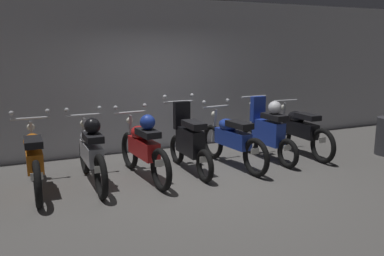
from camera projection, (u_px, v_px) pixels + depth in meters
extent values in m
plane|color=#565451|center=(200.00, 179.00, 6.55)|extent=(80.00, 80.00, 0.00)
cube|color=#ADADB2|center=(152.00, 75.00, 8.30)|extent=(16.00, 0.30, 3.06)
torus|color=black|center=(33.00, 159.00, 6.48)|extent=(0.10, 0.65, 0.65)
torus|color=black|center=(38.00, 184.00, 5.32)|extent=(0.10, 0.65, 0.65)
cube|color=orange|center=(34.00, 158.00, 5.86)|extent=(0.24, 0.84, 0.28)
ellipsoid|color=orange|center=(33.00, 141.00, 5.96)|extent=(0.27, 0.45, 0.22)
cube|color=black|center=(33.00, 142.00, 5.64)|extent=(0.25, 0.52, 0.10)
cylinder|color=#B7BABF|center=(30.00, 118.00, 6.25)|extent=(0.56, 0.05, 0.04)
sphere|color=#B7BABF|center=(11.00, 113.00, 6.13)|extent=(0.07, 0.07, 0.07)
sphere|color=#B7BABF|center=(47.00, 111.00, 6.34)|extent=(0.07, 0.07, 0.07)
cylinder|color=#B7BABF|center=(32.00, 141.00, 6.37)|extent=(0.06, 0.16, 0.65)
sphere|color=silver|center=(31.00, 127.00, 6.33)|extent=(0.12, 0.12, 0.12)
cube|color=white|center=(37.00, 177.00, 5.32)|extent=(0.16, 0.02, 0.10)
torus|color=black|center=(85.00, 154.00, 6.79)|extent=(0.09, 0.65, 0.65)
torus|color=black|center=(101.00, 177.00, 5.62)|extent=(0.09, 0.65, 0.65)
cube|color=#9EA0A8|center=(91.00, 153.00, 6.17)|extent=(0.22, 0.83, 0.28)
ellipsoid|color=#9EA0A8|center=(89.00, 137.00, 6.26)|extent=(0.26, 0.44, 0.22)
cube|color=black|center=(93.00, 137.00, 5.95)|extent=(0.24, 0.52, 0.10)
cylinder|color=#B7BABF|center=(84.00, 115.00, 6.56)|extent=(0.56, 0.04, 0.04)
sphere|color=#B7BABF|center=(67.00, 110.00, 6.43)|extent=(0.07, 0.07, 0.07)
sphere|color=#B7BABF|center=(99.00, 108.00, 6.64)|extent=(0.07, 0.07, 0.07)
cylinder|color=#B7BABF|center=(84.00, 137.00, 6.68)|extent=(0.06, 0.16, 0.65)
sphere|color=silver|center=(84.00, 124.00, 6.63)|extent=(0.12, 0.12, 0.12)
cube|color=white|center=(100.00, 169.00, 5.63)|extent=(0.16, 0.01, 0.10)
sphere|color=black|center=(92.00, 126.00, 5.92)|extent=(0.24, 0.24, 0.24)
torus|color=black|center=(130.00, 150.00, 7.05)|extent=(0.14, 0.66, 0.65)
torus|color=black|center=(161.00, 170.00, 5.94)|extent=(0.14, 0.66, 0.65)
cube|color=red|center=(144.00, 148.00, 6.46)|extent=(0.29, 0.85, 0.28)
ellipsoid|color=red|center=(140.00, 133.00, 6.55)|extent=(0.29, 0.46, 0.22)
cube|color=black|center=(148.00, 133.00, 6.25)|extent=(0.28, 0.54, 0.10)
cylinder|color=#B7BABF|center=(131.00, 112.00, 6.82)|extent=(0.56, 0.08, 0.04)
sphere|color=#B7BABF|center=(116.00, 108.00, 6.68)|extent=(0.07, 0.07, 0.07)
sphere|color=#B7BABF|center=(145.00, 105.00, 6.93)|extent=(0.07, 0.07, 0.07)
cylinder|color=#B7BABF|center=(130.00, 133.00, 6.94)|extent=(0.07, 0.16, 0.65)
sphere|color=silver|center=(130.00, 121.00, 6.90)|extent=(0.12, 0.12, 0.12)
cube|color=white|center=(160.00, 163.00, 5.94)|extent=(0.16, 0.02, 0.10)
sphere|color=#1E389E|center=(148.00, 122.00, 6.21)|extent=(0.24, 0.24, 0.24)
torus|color=black|center=(177.00, 149.00, 7.36)|extent=(0.09, 0.53, 0.53)
torus|color=black|center=(205.00, 166.00, 6.34)|extent=(0.09, 0.53, 0.53)
cube|color=black|center=(190.00, 142.00, 6.80)|extent=(0.22, 0.74, 0.44)
cube|color=black|center=(182.00, 115.00, 7.03)|extent=(0.28, 0.12, 0.48)
cube|color=black|center=(194.00, 125.00, 6.59)|extent=(0.24, 0.52, 0.10)
cylinder|color=#B7BABF|center=(179.00, 102.00, 7.11)|extent=(0.56, 0.04, 0.04)
sphere|color=#B7BABF|center=(165.00, 97.00, 6.98)|extent=(0.07, 0.07, 0.07)
sphere|color=#B7BABF|center=(192.00, 95.00, 7.19)|extent=(0.07, 0.07, 0.07)
cylinder|color=#B7BABF|center=(178.00, 127.00, 7.24)|extent=(0.06, 0.15, 0.85)
sphere|color=silver|center=(178.00, 110.00, 7.18)|extent=(0.12, 0.12, 0.12)
cube|color=white|center=(204.00, 159.00, 6.34)|extent=(0.16, 0.01, 0.10)
torus|color=black|center=(213.00, 142.00, 7.70)|extent=(0.15, 0.66, 0.65)
torus|color=black|center=(256.00, 157.00, 6.60)|extent=(0.15, 0.66, 0.65)
cube|color=#1E389E|center=(233.00, 139.00, 7.11)|extent=(0.30, 0.85, 0.28)
ellipsoid|color=#1E389E|center=(228.00, 125.00, 7.20)|extent=(0.30, 0.46, 0.22)
cube|color=black|center=(239.00, 125.00, 6.90)|extent=(0.29, 0.54, 0.10)
cylinder|color=#B7BABF|center=(216.00, 107.00, 7.48)|extent=(0.56, 0.09, 0.04)
sphere|color=#B7BABF|center=(204.00, 102.00, 7.33)|extent=(0.07, 0.07, 0.07)
sphere|color=#B7BABF|center=(228.00, 100.00, 7.58)|extent=(0.07, 0.07, 0.07)
cylinder|color=#B7BABF|center=(214.00, 126.00, 7.59)|extent=(0.07, 0.16, 0.65)
sphere|color=silver|center=(214.00, 114.00, 7.55)|extent=(0.12, 0.12, 0.12)
cube|color=white|center=(255.00, 151.00, 6.60)|extent=(0.16, 0.03, 0.10)
torus|color=black|center=(250.00, 140.00, 8.08)|extent=(0.11, 0.53, 0.53)
torus|color=black|center=(288.00, 153.00, 7.08)|extent=(0.11, 0.53, 0.53)
cube|color=#1E389E|center=(268.00, 132.00, 7.53)|extent=(0.25, 0.75, 0.44)
cube|color=#1E389E|center=(258.00, 109.00, 7.75)|extent=(0.29, 0.13, 0.48)
cube|color=black|center=(274.00, 117.00, 7.32)|extent=(0.26, 0.53, 0.10)
cylinder|color=#B7BABF|center=(254.00, 97.00, 7.82)|extent=(0.56, 0.06, 0.04)
cylinder|color=#B7BABF|center=(252.00, 120.00, 7.96)|extent=(0.06, 0.15, 0.85)
sphere|color=silver|center=(252.00, 104.00, 7.89)|extent=(0.12, 0.12, 0.12)
cube|color=white|center=(287.00, 148.00, 7.08)|extent=(0.16, 0.02, 0.10)
sphere|color=silver|center=(275.00, 108.00, 7.29)|extent=(0.24, 0.24, 0.24)
torus|color=black|center=(281.00, 132.00, 8.54)|extent=(0.11, 0.65, 0.65)
torus|color=black|center=(323.00, 146.00, 7.37)|extent=(0.11, 0.65, 0.65)
cube|color=black|center=(301.00, 129.00, 7.92)|extent=(0.24, 0.84, 0.28)
ellipsoid|color=black|center=(297.00, 117.00, 8.02)|extent=(0.27, 0.45, 0.22)
cube|color=black|center=(308.00, 117.00, 7.70)|extent=(0.25, 0.53, 0.10)
cylinder|color=#B7BABF|center=(285.00, 101.00, 8.31)|extent=(0.56, 0.05, 0.04)
cylinder|color=#B7BABF|center=(283.00, 118.00, 8.43)|extent=(0.06, 0.16, 0.65)
sphere|color=silver|center=(284.00, 107.00, 8.39)|extent=(0.12, 0.12, 0.12)
cube|color=white|center=(322.00, 140.00, 7.38)|extent=(0.16, 0.02, 0.10)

